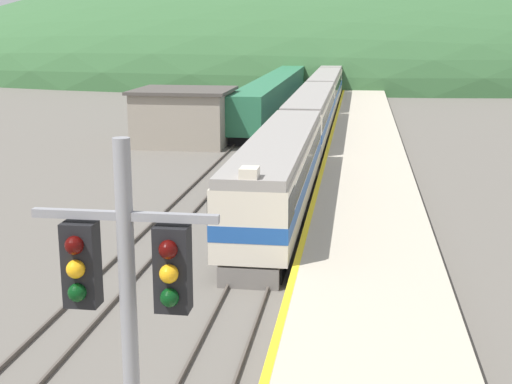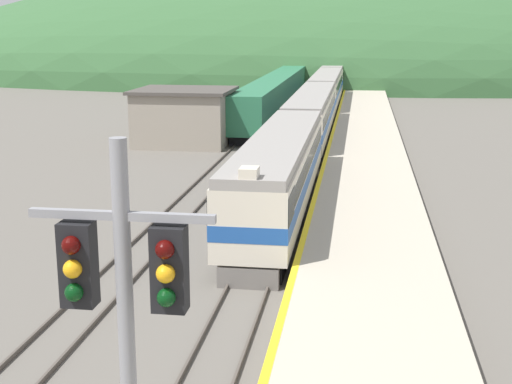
# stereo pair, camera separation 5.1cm
# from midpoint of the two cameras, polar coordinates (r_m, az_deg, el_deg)

# --- Properties ---
(track_main) EXTENTS (1.52, 180.00, 0.16)m
(track_main) POSITION_cam_midpoint_polar(r_m,az_deg,el_deg) (76.66, 5.53, 6.41)
(track_main) COLOR #4C443D
(track_main) RESTS_ON ground
(track_siding) EXTENTS (1.52, 180.00, 0.16)m
(track_siding) POSITION_cam_midpoint_polar(r_m,az_deg,el_deg) (77.06, 1.82, 6.50)
(track_siding) COLOR #4C443D
(track_siding) RESTS_ON ground
(platform) EXTENTS (5.27, 140.00, 0.91)m
(platform) POSITION_cam_midpoint_polar(r_m,az_deg,el_deg) (56.70, 8.74, 4.29)
(platform) COLOR #B2A893
(platform) RESTS_ON ground
(distant_hills) EXTENTS (166.80, 75.06, 37.49)m
(distant_hills) POSITION_cam_midpoint_polar(r_m,az_deg,el_deg) (130.72, 6.77, 9.15)
(distant_hills) COLOR #335B33
(distant_hills) RESTS_ON ground
(station_shed) EXTENTS (7.44, 6.94, 4.31)m
(station_shed) POSITION_cam_midpoint_polar(r_m,az_deg,el_deg) (55.86, -5.71, 6.03)
(station_shed) COLOR gray
(station_shed) RESTS_ON ground
(express_train_lead_car) EXTENTS (2.86, 20.54, 4.32)m
(express_train_lead_car) POSITION_cam_midpoint_polar(r_m,az_deg,el_deg) (34.34, 1.96, 1.55)
(express_train_lead_car) COLOR black
(express_train_lead_car) RESTS_ON ground
(carriage_second) EXTENTS (2.85, 22.16, 3.96)m
(carriage_second) POSITION_cam_midpoint_polar(r_m,az_deg,el_deg) (56.44, 4.52, 6.11)
(carriage_second) COLOR black
(carriage_second) RESTS_ON ground
(carriage_third) EXTENTS (2.85, 22.16, 3.96)m
(carriage_third) POSITION_cam_midpoint_polar(r_m,az_deg,el_deg) (79.31, 5.67, 8.14)
(carriage_third) COLOR black
(carriage_third) RESTS_ON ground
(carriage_fourth) EXTENTS (2.85, 22.16, 3.96)m
(carriage_fourth) POSITION_cam_midpoint_polar(r_m,az_deg,el_deg) (102.26, 6.31, 9.26)
(carriage_fourth) COLOR black
(carriage_fourth) RESTS_ON ground
(carriage_fifth) EXTENTS (2.85, 22.16, 3.96)m
(carriage_fifth) POSITION_cam_midpoint_polar(r_m,az_deg,el_deg) (125.24, 6.72, 9.97)
(carriage_fifth) COLOR black
(carriage_fifth) RESTS_ON ground
(siding_train) EXTENTS (2.90, 42.10, 3.89)m
(siding_train) POSITION_cam_midpoint_polar(r_m,az_deg,el_deg) (74.43, 1.61, 7.75)
(siding_train) COLOR black
(siding_train) RESTS_ON ground
(signal_mast_main) EXTENTS (2.20, 0.42, 7.90)m
(signal_mast_main) POSITION_cam_midpoint_polar(r_m,az_deg,el_deg) (8.89, -10.09, -13.26)
(signal_mast_main) COLOR gray
(signal_mast_main) RESTS_ON ground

